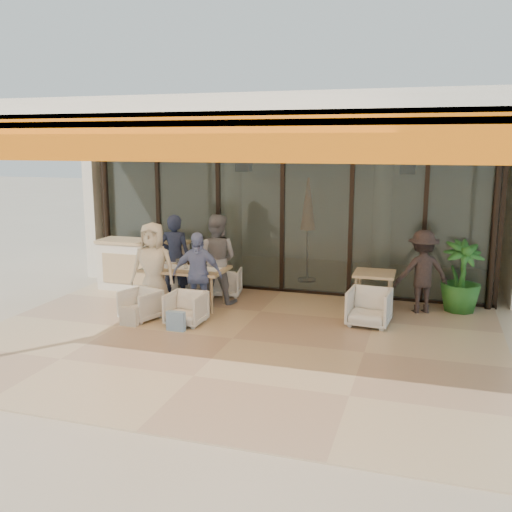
% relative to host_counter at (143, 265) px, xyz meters
% --- Properties ---
extents(ground, '(70.00, 70.00, 0.00)m').
position_rel_host_counter_xyz_m(ground, '(2.73, -2.30, -0.53)').
color(ground, '#C6B293').
rests_on(ground, ground).
extents(terrace_floor, '(8.00, 6.00, 0.01)m').
position_rel_host_counter_xyz_m(terrace_floor, '(2.73, -2.30, -0.53)').
color(terrace_floor, tan).
rests_on(terrace_floor, ground).
extents(terrace_structure, '(8.00, 6.00, 3.40)m').
position_rel_host_counter_xyz_m(terrace_structure, '(2.73, -2.56, 2.72)').
color(terrace_structure, silver).
rests_on(terrace_structure, ground).
extents(glass_storefront, '(8.08, 0.10, 3.20)m').
position_rel_host_counter_xyz_m(glass_storefront, '(2.73, 0.70, 1.07)').
color(glass_storefront, '#9EADA3').
rests_on(glass_storefront, ground).
extents(interior_block, '(9.05, 3.62, 3.52)m').
position_rel_host_counter_xyz_m(interior_block, '(2.74, 3.02, 1.70)').
color(interior_block, silver).
rests_on(interior_block, ground).
extents(host_counter, '(1.85, 0.65, 1.04)m').
position_rel_host_counter_xyz_m(host_counter, '(0.00, 0.00, 0.00)').
color(host_counter, silver).
rests_on(host_counter, ground).
extents(dining_table, '(1.50, 0.90, 0.93)m').
position_rel_host_counter_xyz_m(dining_table, '(1.32, -0.85, 0.15)').
color(dining_table, tan).
rests_on(dining_table, ground).
extents(chair_far_left, '(0.87, 0.84, 0.73)m').
position_rel_host_counter_xyz_m(chair_far_left, '(0.91, 0.09, -0.17)').
color(chair_far_left, silver).
rests_on(chair_far_left, ground).
extents(chair_far_right, '(0.69, 0.66, 0.61)m').
position_rel_host_counter_xyz_m(chair_far_right, '(1.75, 0.09, -0.23)').
color(chair_far_right, silver).
rests_on(chair_far_right, ground).
extents(chair_near_left, '(0.71, 0.69, 0.59)m').
position_rel_host_counter_xyz_m(chair_near_left, '(0.91, -1.81, -0.24)').
color(chair_near_left, silver).
rests_on(chair_near_left, ground).
extents(chair_near_right, '(0.60, 0.57, 0.61)m').
position_rel_host_counter_xyz_m(chair_near_right, '(1.75, -1.81, -0.23)').
color(chair_near_right, silver).
rests_on(chair_near_right, ground).
extents(diner_navy, '(0.66, 0.49, 1.65)m').
position_rel_host_counter_xyz_m(diner_navy, '(0.91, -0.41, 0.29)').
color(diner_navy, '#181F35').
rests_on(diner_navy, ground).
extents(diner_grey, '(0.83, 0.66, 1.68)m').
position_rel_host_counter_xyz_m(diner_grey, '(1.75, -0.41, 0.31)').
color(diner_grey, slate).
rests_on(diner_grey, ground).
extents(diner_cream, '(0.85, 0.62, 1.61)m').
position_rel_host_counter_xyz_m(diner_cream, '(0.91, -1.31, 0.28)').
color(diner_cream, beige).
rests_on(diner_cream, ground).
extents(diner_periwinkle, '(0.91, 0.46, 1.48)m').
position_rel_host_counter_xyz_m(diner_periwinkle, '(1.75, -1.31, 0.21)').
color(diner_periwinkle, '#6F88BA').
rests_on(diner_periwinkle, ground).
extents(tote_bag_cream, '(0.30, 0.10, 0.34)m').
position_rel_host_counter_xyz_m(tote_bag_cream, '(0.91, -2.21, -0.36)').
color(tote_bag_cream, silver).
rests_on(tote_bag_cream, ground).
extents(tote_bag_blue, '(0.30, 0.10, 0.34)m').
position_rel_host_counter_xyz_m(tote_bag_blue, '(1.75, -2.21, -0.36)').
color(tote_bag_blue, '#99BFD8').
rests_on(tote_bag_blue, ground).
extents(side_table, '(0.70, 0.70, 0.74)m').
position_rel_host_counter_xyz_m(side_table, '(4.65, -0.23, 0.11)').
color(side_table, tan).
rests_on(side_table, ground).
extents(side_chair, '(0.72, 0.68, 0.69)m').
position_rel_host_counter_xyz_m(side_chair, '(4.65, -0.98, -0.19)').
color(side_chair, silver).
rests_on(side_chair, ground).
extents(standing_woman, '(1.09, 0.86, 1.49)m').
position_rel_host_counter_xyz_m(standing_woman, '(5.44, 0.04, 0.21)').
color(standing_woman, black).
rests_on(standing_woman, ground).
extents(potted_palm, '(0.96, 0.96, 1.29)m').
position_rel_host_counter_xyz_m(potted_palm, '(6.11, 0.29, 0.11)').
color(potted_palm, '#1E5919').
rests_on(potted_palm, ground).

